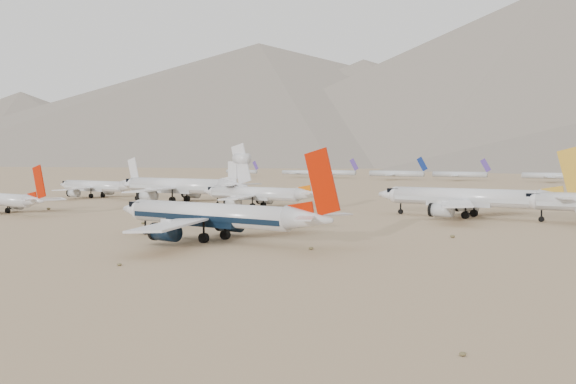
# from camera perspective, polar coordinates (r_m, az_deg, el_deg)

# --- Properties ---
(ground) EXTENTS (7000.00, 7000.00, 0.00)m
(ground) POSITION_cam_1_polar(r_m,az_deg,el_deg) (121.83, -8.08, -4.26)
(ground) COLOR #907354
(ground) RESTS_ON ground
(main_airliner) EXTENTS (48.58, 47.45, 17.14)m
(main_airliner) POSITION_cam_1_polar(r_m,az_deg,el_deg) (118.99, -6.30, -2.14)
(main_airliner) COLOR silver
(main_airliner) RESTS_ON ground
(second_airliner) EXTENTS (38.72, 37.85, 13.73)m
(second_airliner) POSITION_cam_1_polar(r_m,az_deg,el_deg) (194.34, -24.16, -0.65)
(second_airliner) COLOR silver
(second_airliner) RESTS_ON ground
(row2_gold_tail) EXTENTS (50.93, 49.81, 18.13)m
(row2_gold_tail) POSITION_cam_1_polar(r_m,az_deg,el_deg) (171.59, 16.08, -0.55)
(row2_gold_tail) COLOR silver
(row2_gold_tail) RESTS_ON ground
(row2_orange_tail) EXTENTS (43.42, 42.48, 15.49)m
(row2_orange_tail) POSITION_cam_1_polar(r_m,az_deg,el_deg) (197.65, -2.56, -0.19)
(row2_orange_tail) COLOR silver
(row2_orange_tail) RESTS_ON ground
(row2_white_trijet) EXTENTS (57.33, 56.03, 20.31)m
(row2_white_trijet) POSITION_cam_1_polar(r_m,az_deg,el_deg) (225.08, -9.35, 0.55)
(row2_white_trijet) COLOR silver
(row2_white_trijet) RESTS_ON ground
(row2_white_twin) EXTENTS (44.05, 43.10, 15.74)m
(row2_white_twin) POSITION_cam_1_polar(r_m,az_deg,el_deg) (259.97, -16.56, 0.47)
(row2_white_twin) COLOR silver
(row2_white_twin) RESTS_ON ground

